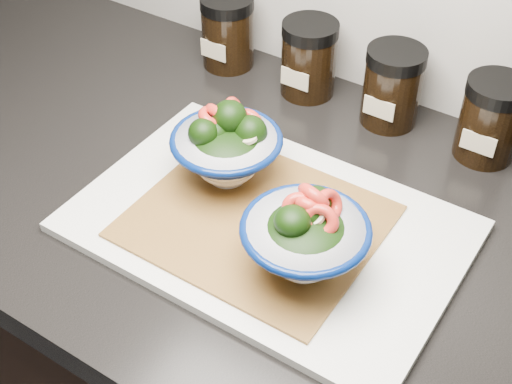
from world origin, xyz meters
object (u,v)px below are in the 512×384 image
Objects in this scene: spice_jar_b at (309,59)px; spice_jar_d at (491,119)px; spice_jar_c at (392,86)px; cutting_board at (268,226)px; bowl_right at (305,238)px; spice_jar_a at (228,31)px; bowl_left at (227,147)px.

spice_jar_b is 0.27m from spice_jar_d.
cutting_board is at bearing -94.84° from spice_jar_c.
cutting_board is 3.19× the size of bowl_right.
spice_jar_a is at bearing 135.37° from bowl_right.
bowl_left is 0.18m from bowl_right.
bowl_left reaches higher than spice_jar_b.
bowl_left is at bearing -55.18° from spice_jar_a.
bowl_right is 0.46m from spice_jar_a.
cutting_board is 3.24× the size of bowl_left.
spice_jar_d is (0.42, 0.00, 0.00)m from spice_jar_a.
bowl_right is at bearing -81.40° from spice_jar_c.
spice_jar_b and spice_jar_c have the same top height.
cutting_board is 0.29m from spice_jar_c.
spice_jar_b reaches higher than cutting_board.
spice_jar_a and spice_jar_c have the same top height.
cutting_board is 3.98× the size of spice_jar_a.
spice_jar_d is at bearing 59.81° from cutting_board.
spice_jar_b is (-0.18, 0.32, -0.00)m from bowl_right.
spice_jar_a is 0.42m from spice_jar_d.
bowl_right is 1.25× the size of spice_jar_b.
spice_jar_a is at bearing 131.98° from cutting_board.
spice_jar_b is at bearing 119.46° from bowl_right.
bowl_left is at bearing 154.45° from cutting_board.
bowl_right is 1.25× the size of spice_jar_d.
bowl_left reaches higher than cutting_board.
spice_jar_d reaches higher than cutting_board.
spice_jar_d is (0.09, 0.32, -0.00)m from bowl_right.
spice_jar_b is (0.14, 0.00, 0.00)m from spice_jar_a.
bowl_right reaches higher than cutting_board.
bowl_left is at bearing -136.11° from spice_jar_d.
spice_jar_c is at bearing 0.00° from spice_jar_b.
bowl_right is at bearing -44.63° from spice_jar_a.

